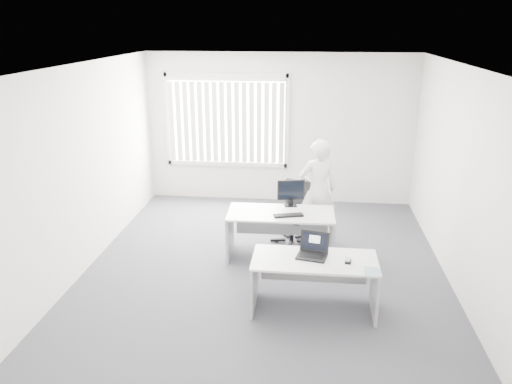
# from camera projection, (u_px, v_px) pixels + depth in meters

# --- Properties ---
(ground) EXTENTS (6.00, 6.00, 0.00)m
(ground) POSITION_uv_depth(u_px,v_px,m) (264.00, 271.00, 6.97)
(ground) COLOR #4E4D55
(ground) RESTS_ON ground
(wall_back) EXTENTS (5.00, 0.02, 2.80)m
(wall_back) POSITION_uv_depth(u_px,v_px,m) (280.00, 129.00, 9.34)
(wall_back) COLOR silver
(wall_back) RESTS_ON ground
(wall_front) EXTENTS (5.00, 0.02, 2.80)m
(wall_front) POSITION_uv_depth(u_px,v_px,m) (227.00, 293.00, 3.70)
(wall_front) COLOR silver
(wall_front) RESTS_ON ground
(wall_left) EXTENTS (0.02, 6.00, 2.80)m
(wall_left) POSITION_uv_depth(u_px,v_px,m) (82.00, 170.00, 6.78)
(wall_left) COLOR silver
(wall_left) RESTS_ON ground
(wall_right) EXTENTS (0.02, 6.00, 2.80)m
(wall_right) POSITION_uv_depth(u_px,v_px,m) (463.00, 182.00, 6.26)
(wall_right) COLOR silver
(wall_right) RESTS_ON ground
(ceiling) EXTENTS (5.00, 6.00, 0.02)m
(ceiling) POSITION_uv_depth(u_px,v_px,m) (265.00, 66.00, 6.07)
(ceiling) COLOR silver
(ceiling) RESTS_ON wall_back
(window) EXTENTS (2.32, 0.06, 1.76)m
(window) POSITION_uv_depth(u_px,v_px,m) (226.00, 121.00, 9.36)
(window) COLOR silver
(window) RESTS_ON wall_back
(blinds) EXTENTS (2.20, 0.10, 1.50)m
(blinds) POSITION_uv_depth(u_px,v_px,m) (226.00, 123.00, 9.31)
(blinds) COLOR white
(blinds) RESTS_ON wall_back
(desk_near) EXTENTS (1.47, 0.69, 0.67)m
(desk_near) POSITION_uv_depth(u_px,v_px,m) (314.00, 273.00, 5.91)
(desk_near) COLOR silver
(desk_near) RESTS_ON ground
(desk_far) EXTENTS (1.55, 0.76, 0.70)m
(desk_far) POSITION_uv_depth(u_px,v_px,m) (281.00, 225.00, 7.26)
(desk_far) COLOR silver
(desk_far) RESTS_ON ground
(office_chair) EXTENTS (0.72, 0.72, 0.97)m
(office_chair) POSITION_uv_depth(u_px,v_px,m) (293.00, 223.00, 7.86)
(office_chair) COLOR black
(office_chair) RESTS_ON ground
(person) EXTENTS (0.69, 0.56, 1.65)m
(person) POSITION_uv_depth(u_px,v_px,m) (318.00, 191.00, 7.73)
(person) COLOR silver
(person) RESTS_ON ground
(laptop) EXTENTS (0.40, 0.37, 0.27)m
(laptop) POSITION_uv_depth(u_px,v_px,m) (312.00, 247.00, 5.85)
(laptop) COLOR black
(laptop) RESTS_ON desk_near
(paper_sheet) EXTENTS (0.29, 0.23, 0.00)m
(paper_sheet) POSITION_uv_depth(u_px,v_px,m) (348.00, 263.00, 5.74)
(paper_sheet) COLOR white
(paper_sheet) RESTS_ON desk_near
(mouse) EXTENTS (0.08, 0.12, 0.05)m
(mouse) POSITION_uv_depth(u_px,v_px,m) (348.00, 261.00, 5.76)
(mouse) COLOR #B5B5B7
(mouse) RESTS_ON paper_sheet
(booklet) EXTENTS (0.18, 0.24, 0.01)m
(booklet) POSITION_uv_depth(u_px,v_px,m) (372.00, 272.00, 5.53)
(booklet) COLOR silver
(booklet) RESTS_ON desk_near
(keyboard) EXTENTS (0.44, 0.24, 0.02)m
(keyboard) POSITION_uv_depth(u_px,v_px,m) (289.00, 215.00, 7.06)
(keyboard) COLOR black
(keyboard) RESTS_ON desk_far
(monitor) EXTENTS (0.42, 0.20, 0.40)m
(monitor) POSITION_uv_depth(u_px,v_px,m) (291.00, 193.00, 7.39)
(monitor) COLOR black
(monitor) RESTS_ON desk_far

